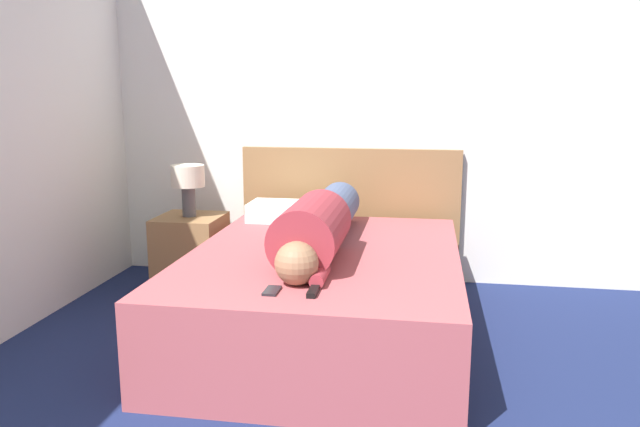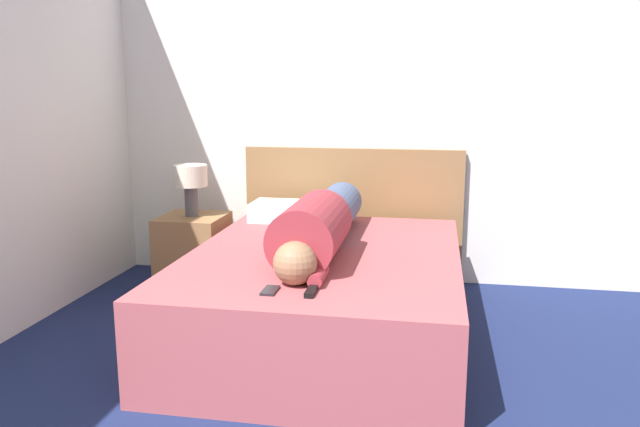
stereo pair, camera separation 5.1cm
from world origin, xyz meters
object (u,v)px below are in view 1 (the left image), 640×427
(nightstand, at_px, (191,253))
(bed, at_px, (324,294))
(cell_phone, at_px, (272,291))
(person_lying, at_px, (320,224))
(pillow_near_headboard, at_px, (292,212))
(table_lamp, at_px, (188,181))
(tv_remote, at_px, (313,291))

(nightstand, bearing_deg, bed, -32.87)
(cell_phone, bearing_deg, person_lying, 83.35)
(bed, bearing_deg, pillow_near_headboard, 114.49)
(table_lamp, relative_size, person_lying, 0.23)
(nightstand, height_order, person_lying, person_lying)
(bed, distance_m, table_lamp, 1.39)
(nightstand, xyz_separation_m, pillow_near_headboard, (0.71, 0.10, 0.31))
(nightstand, height_order, tv_remote, nightstand)
(person_lying, bearing_deg, pillow_near_headboard, 113.24)
(pillow_near_headboard, bearing_deg, person_lying, -66.76)
(tv_remote, bearing_deg, cell_phone, -177.13)
(tv_remote, bearing_deg, bed, 95.43)
(person_lying, relative_size, cell_phone, 12.37)
(person_lying, bearing_deg, tv_remote, -82.52)
(tv_remote, bearing_deg, pillow_near_headboard, 105.74)
(table_lamp, distance_m, pillow_near_headboard, 0.75)
(tv_remote, distance_m, cell_phone, 0.19)
(table_lamp, height_order, pillow_near_headboard, table_lamp)
(bed, height_order, person_lying, person_lying)
(bed, height_order, table_lamp, table_lamp)
(bed, relative_size, table_lamp, 5.60)
(person_lying, bearing_deg, nightstand, 147.18)
(bed, xyz_separation_m, table_lamp, (-1.08, 0.70, 0.54))
(tv_remote, xyz_separation_m, cell_phone, (-0.19, -0.01, -0.01))
(nightstand, relative_size, person_lying, 0.34)
(bed, height_order, pillow_near_headboard, pillow_near_headboard)
(bed, xyz_separation_m, person_lying, (-0.03, 0.02, 0.41))
(nightstand, relative_size, pillow_near_headboard, 0.92)
(pillow_near_headboard, distance_m, cell_phone, 1.57)
(nightstand, distance_m, tv_remote, 1.86)
(bed, distance_m, nightstand, 1.28)
(person_lying, bearing_deg, bed, -34.83)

